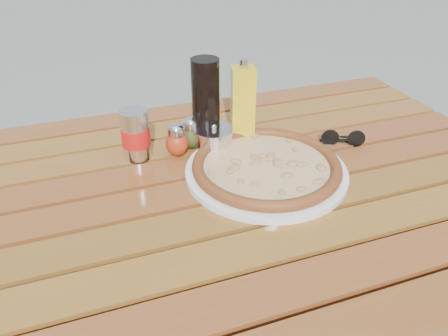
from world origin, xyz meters
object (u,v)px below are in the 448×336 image
object	(u,v)px
dark_bottle	(206,104)
table	(227,212)
plate	(266,171)
pepper_shaker	(177,140)
parmesan_tin	(214,139)
sunglasses	(343,139)
oregano_shaker	(191,134)
pizza	(266,165)
soda_can	(136,135)
olive_oil_cruet	(243,105)

from	to	relation	value
dark_bottle	table	bearing A→B (deg)	-93.74
plate	pepper_shaker	world-z (taller)	pepper_shaker
pepper_shaker	parmesan_tin	world-z (taller)	pepper_shaker
dark_bottle	sunglasses	xyz separation A→B (m)	(0.32, -0.11, -0.09)
pepper_shaker	dark_bottle	bearing A→B (deg)	14.09
oregano_shaker	sunglasses	size ratio (longest dim) A/B	0.75
sunglasses	table	bearing A→B (deg)	-144.14
oregano_shaker	sunglasses	bearing A→B (deg)	-17.19
pizza	dark_bottle	bearing A→B (deg)	116.15
oregano_shaker	parmesan_tin	distance (m)	0.06
plate	parmesan_tin	distance (m)	0.16
pizza	dark_bottle	world-z (taller)	dark_bottle
table	sunglasses	xyz separation A→B (m)	(0.33, 0.07, 0.09)
dark_bottle	pepper_shaker	bearing A→B (deg)	-165.91
oregano_shaker	dark_bottle	distance (m)	0.08
soda_can	parmesan_tin	world-z (taller)	soda_can
pizza	plate	bearing A→B (deg)	-56.31
pizza	parmesan_tin	distance (m)	0.16
plate	olive_oil_cruet	size ratio (longest dim) A/B	1.71
olive_oil_cruet	soda_can	bearing A→B (deg)	178.54
plate	dark_bottle	xyz separation A→B (m)	(-0.08, 0.17, 0.10)
oregano_shaker	olive_oil_cruet	size ratio (longest dim) A/B	0.39
pizza	sunglasses	bearing A→B (deg)	14.71
table	plate	size ratio (longest dim) A/B	3.89
pepper_shaker	soda_can	distance (m)	0.10
dark_bottle	soda_can	world-z (taller)	dark_bottle
table	pepper_shaker	world-z (taller)	pepper_shaker
dark_bottle	soda_can	xyz separation A→B (m)	(-0.17, 0.00, -0.05)
dark_bottle	olive_oil_cruet	world-z (taller)	dark_bottle
parmesan_tin	olive_oil_cruet	bearing A→B (deg)	16.66
oregano_shaker	soda_can	xyz separation A→B (m)	(-0.13, -0.00, 0.02)
pizza	sunglasses	size ratio (longest dim) A/B	3.27
oregano_shaker	parmesan_tin	world-z (taller)	oregano_shaker
sunglasses	soda_can	bearing A→B (deg)	-169.01
parmesan_tin	soda_can	bearing A→B (deg)	170.07
olive_oil_cruet	sunglasses	xyz separation A→B (m)	(0.23, -0.10, -0.08)
oregano_shaker	parmesan_tin	bearing A→B (deg)	-34.18
olive_oil_cruet	parmesan_tin	size ratio (longest dim) A/B	1.77
pizza	soda_can	distance (m)	0.31
dark_bottle	olive_oil_cruet	xyz separation A→B (m)	(0.09, -0.01, -0.01)
table	olive_oil_cruet	size ratio (longest dim) A/B	6.67
soda_can	parmesan_tin	xyz separation A→B (m)	(0.18, -0.03, -0.03)
plate	sunglasses	distance (m)	0.25
pepper_shaker	soda_can	size ratio (longest dim) A/B	0.68
oregano_shaker	olive_oil_cruet	xyz separation A→B (m)	(0.13, -0.01, 0.06)
pizza	sunglasses	world-z (taller)	sunglasses
plate	table	bearing A→B (deg)	-174.21
plate	oregano_shaker	world-z (taller)	oregano_shaker
pizza	oregano_shaker	world-z (taller)	oregano_shaker
table	parmesan_tin	distance (m)	0.19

